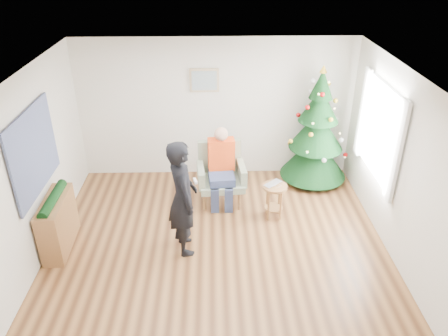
{
  "coord_description": "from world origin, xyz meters",
  "views": [
    {
      "loc": [
        -0.04,
        -5.02,
        4.13
      ],
      "look_at": [
        0.1,
        0.6,
        1.1
      ],
      "focal_mm": 35.0,
      "sensor_mm": 36.0,
      "label": 1
    }
  ],
  "objects_px": {
    "stool": "(274,201)",
    "console": "(58,224)",
    "armchair": "(221,180)",
    "standing_man": "(183,198)",
    "christmas_tree": "(317,132)"
  },
  "relations": [
    {
      "from": "stool",
      "to": "console",
      "type": "distance_m",
      "value": 3.32
    },
    {
      "from": "armchair",
      "to": "standing_man",
      "type": "height_order",
      "value": "standing_man"
    },
    {
      "from": "christmas_tree",
      "to": "standing_man",
      "type": "bearing_deg",
      "value": -139.13
    },
    {
      "from": "christmas_tree",
      "to": "console",
      "type": "height_order",
      "value": "christmas_tree"
    },
    {
      "from": "console",
      "to": "stool",
      "type": "bearing_deg",
      "value": 9.45
    },
    {
      "from": "armchair",
      "to": "console",
      "type": "xyz_separation_m",
      "value": [
        -2.4,
        -1.24,
        0.02
      ]
    },
    {
      "from": "standing_man",
      "to": "console",
      "type": "distance_m",
      "value": 1.9
    },
    {
      "from": "console",
      "to": "christmas_tree",
      "type": "bearing_deg",
      "value": 22.26
    },
    {
      "from": "christmas_tree",
      "to": "stool",
      "type": "xyz_separation_m",
      "value": [
        -0.89,
        -1.21,
        -0.69
      ]
    },
    {
      "from": "stool",
      "to": "console",
      "type": "height_order",
      "value": "console"
    },
    {
      "from": "stool",
      "to": "armchair",
      "type": "relative_size",
      "value": 0.58
    },
    {
      "from": "stool",
      "to": "console",
      "type": "xyz_separation_m",
      "value": [
        -3.25,
        -0.68,
        0.1
      ]
    },
    {
      "from": "stool",
      "to": "christmas_tree",
      "type": "bearing_deg",
      "value": 53.87
    },
    {
      "from": "stool",
      "to": "armchair",
      "type": "bearing_deg",
      "value": 146.59
    },
    {
      "from": "armchair",
      "to": "christmas_tree",
      "type": "bearing_deg",
      "value": 15.51
    }
  ]
}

